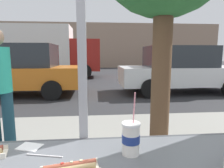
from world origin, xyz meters
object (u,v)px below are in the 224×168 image
Objects in this scene: parked_car_orange at (19,70)px; hotdog_tray_far at (71,168)px; soda_cup_left at (131,138)px; parked_car_white at (180,69)px; box_truck at (45,50)px.

hotdog_tray_far is at bearing -67.91° from parked_car_orange.
parked_car_white reaches higher than soda_cup_left.
soda_cup_left is 0.07× the size of parked_car_orange.
soda_cup_left is 0.05× the size of box_truck.
hotdog_tray_far is (-0.28, -0.14, -0.06)m from soda_cup_left.
soda_cup_left is 1.23× the size of hotdog_tray_far.
soda_cup_left is 6.94m from parked_car_white.
parked_car_white is (3.05, 6.23, -0.15)m from soda_cup_left.
parked_car_orange reaches higher than parked_car_white.
parked_car_white reaches higher than hotdog_tray_far.
parked_car_orange is (-2.87, 6.23, -0.13)m from soda_cup_left.
hotdog_tray_far is 0.06× the size of parked_car_white.
hotdog_tray_far is 0.06× the size of parked_car_orange.
hotdog_tray_far is at bearing -117.65° from parked_car_white.
parked_car_white is 0.72× the size of box_truck.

